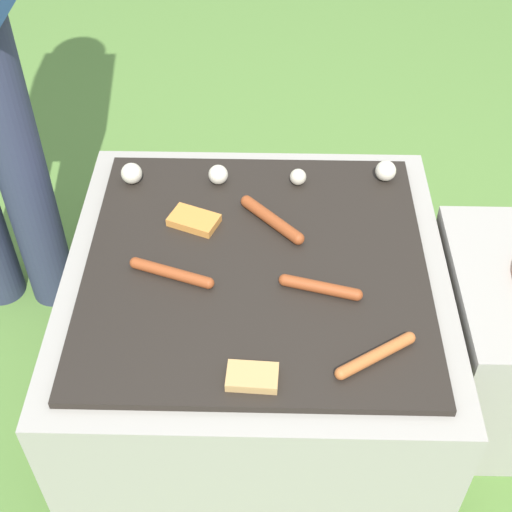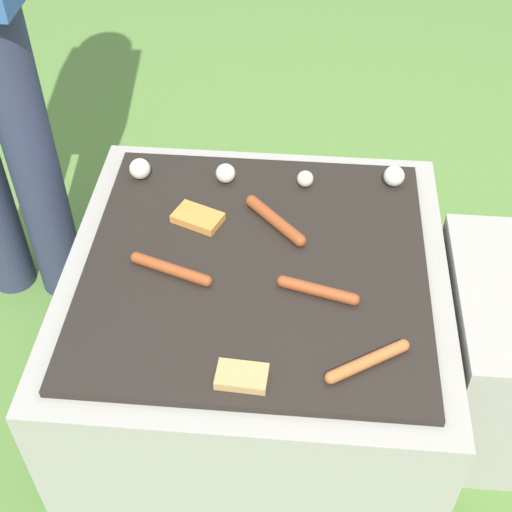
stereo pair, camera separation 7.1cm
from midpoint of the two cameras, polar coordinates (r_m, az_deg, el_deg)
ground_plane at (r=1.94m, az=-1.06°, el=-9.75°), size 14.00×14.00×0.00m
grill at (r=1.77m, az=-1.16°, el=-5.63°), size 0.87×0.87×0.44m
sausage_front_center at (r=1.58m, az=-8.07°, el=-1.37°), size 0.19×0.08×0.03m
sausage_mid_right at (r=1.69m, az=0.06°, el=2.92°), size 0.15×0.16×0.03m
sausage_back_left at (r=1.54m, az=3.85°, el=-2.54°), size 0.18×0.07×0.03m
sausage_front_right at (r=1.43m, az=8.15°, el=-7.91°), size 0.17×0.12×0.03m
bread_slice_left at (r=1.39m, az=-1.69°, el=-9.68°), size 0.10×0.07×0.02m
bread_slice_right at (r=1.70m, az=-6.18°, el=2.84°), size 0.13×0.11×0.02m
mushroom_row at (r=1.80m, az=-1.40°, el=6.60°), size 0.69×0.08×0.05m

